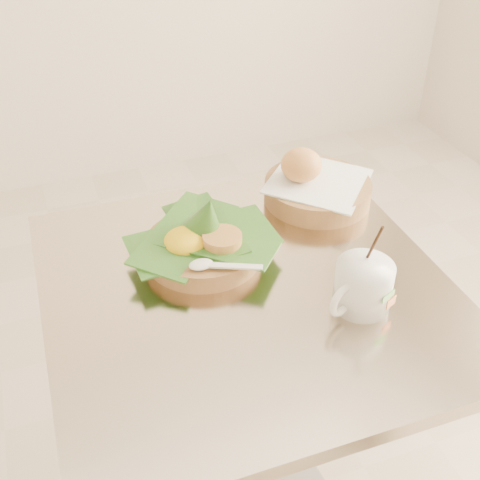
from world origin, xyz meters
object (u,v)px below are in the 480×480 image
object	(u,v)px
coffee_mug	(362,285)
bread_basket	(315,186)
cafe_table	(246,369)
rice_basket	(203,241)

from	to	relation	value
coffee_mug	bread_basket	bearing A→B (deg)	77.65
cafe_table	rice_basket	distance (m)	0.28
cafe_table	bread_basket	size ratio (longest dim) A/B	2.77
rice_basket	bread_basket	xyz separation A→B (m)	(0.28, 0.11, -0.00)
cafe_table	rice_basket	xyz separation A→B (m)	(-0.05, 0.10, 0.26)
coffee_mug	cafe_table	bearing A→B (deg)	144.44
rice_basket	bread_basket	distance (m)	0.30
cafe_table	rice_basket	size ratio (longest dim) A/B	2.76
cafe_table	coffee_mug	distance (m)	0.33
cafe_table	bread_basket	distance (m)	0.41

